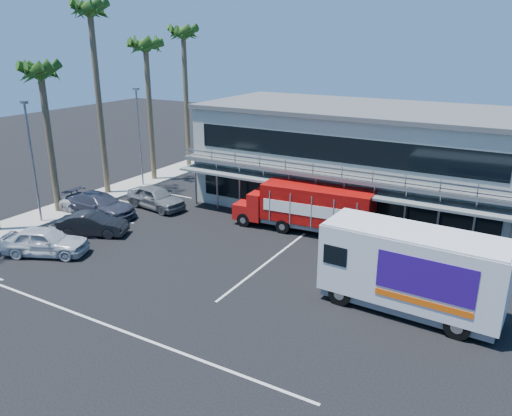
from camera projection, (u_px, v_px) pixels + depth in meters
The scene contains 16 objects.
ground at pixel (206, 276), 26.06m from camera, with size 120.00×120.00×0.00m, color black.
building at pixel (359, 158), 35.71m from camera, with size 22.40×12.00×7.30m.
curb_strip at pixel (90, 200), 38.03m from camera, with size 3.00×32.00×0.16m, color #A5A399.
palm_c at pixel (41, 80), 32.57m from camera, with size 2.80×2.80×10.75m.
palm_d at pixel (91, 23), 35.66m from camera, with size 2.80×2.80×14.75m.
palm_e at pixel (146, 54), 40.24m from camera, with size 2.80×2.80×12.25m.
palm_f at pixel (184, 42), 44.65m from camera, with size 2.80×2.80×13.25m.
light_pole_near at pixel (32, 157), 32.13m from camera, with size 0.50×0.25×8.09m.
light_pole_far at pixel (139, 133), 40.33m from camera, with size 0.50×0.25×8.09m.
red_truck at pixel (308, 207), 31.53m from camera, with size 9.18×2.81×3.05m.
white_van at pixel (411, 269), 22.14m from camera, with size 8.02×3.06×3.86m.
parked_car_a at pixel (45, 241), 28.38m from camera, with size 1.94×4.82×1.64m, color silver.
parked_car_b at pixel (93, 224), 31.30m from camera, with size 1.50×4.29×1.41m, color black.
parked_car_c at pixel (94, 204), 35.08m from camera, with size 2.30×4.99×1.39m, color silver.
parked_car_d at pixel (100, 205), 34.65m from camera, with size 2.23×5.49×1.59m, color #313442.
parked_car_e at pixel (156, 197), 36.18m from camera, with size 1.92×4.78×1.63m, color slate.
Camera 1 is at (14.01, -19.06, 11.79)m, focal length 35.00 mm.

